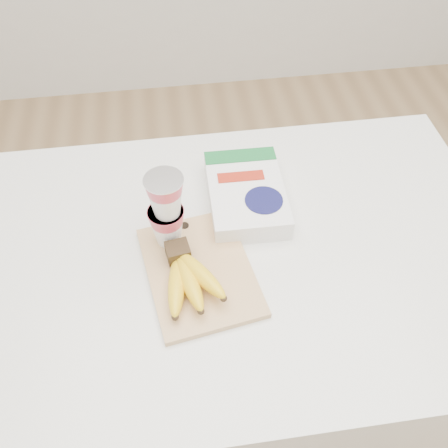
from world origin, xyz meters
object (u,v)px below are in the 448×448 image
(table, at_px, (234,347))
(bananas, at_px, (188,277))
(yogurt_stack, at_px, (166,209))
(cereal_box, at_px, (246,194))
(cutting_board, at_px, (199,271))

(table, xyz_separation_m, bananas, (-0.11, -0.08, 0.49))
(yogurt_stack, bearing_deg, bananas, -76.58)
(cereal_box, bearing_deg, cutting_board, -123.59)
(table, xyz_separation_m, cutting_board, (-0.09, -0.05, 0.46))
(bananas, xyz_separation_m, yogurt_stack, (-0.03, 0.12, 0.08))
(yogurt_stack, height_order, cereal_box, yogurt_stack)
(bananas, distance_m, cereal_box, 0.27)
(yogurt_stack, bearing_deg, table, -14.97)
(bananas, bearing_deg, yogurt_stack, 103.42)
(cereal_box, bearing_deg, bananas, -124.21)
(cereal_box, bearing_deg, table, -106.35)
(cutting_board, xyz_separation_m, yogurt_stack, (-0.05, 0.09, 0.11))
(yogurt_stack, distance_m, cereal_box, 0.23)
(table, xyz_separation_m, cereal_box, (0.04, 0.14, 0.48))
(table, bearing_deg, cereal_box, 72.49)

